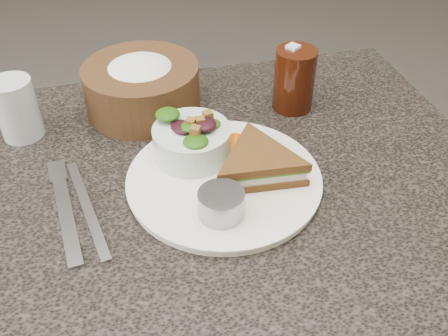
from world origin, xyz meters
TOP-DOWN VIEW (x-y plane):
  - dining_table at (0.00, 0.00)m, footprint 1.00×0.70m
  - dinner_plate at (0.07, -0.01)m, footprint 0.29×0.29m
  - sandwich at (0.12, -0.02)m, footprint 0.17×0.17m
  - salad_bowl at (0.03, 0.05)m, footprint 0.14×0.14m
  - dressing_ramekin at (0.04, -0.09)m, footprint 0.08×0.08m
  - orange_wedge at (0.10, 0.05)m, footprint 0.10×0.10m
  - fork at (-0.17, -0.02)m, footprint 0.04×0.20m
  - knife at (-0.14, -0.02)m, footprint 0.06×0.22m
  - bread_basket at (-0.03, 0.23)m, footprint 0.25×0.25m
  - cola_glass at (0.24, 0.17)m, footprint 0.07×0.07m
  - water_glass at (-0.24, 0.20)m, footprint 0.07×0.07m

SIDE VIEW (x-z plane):
  - dining_table at x=0.00m, z-range 0.00..0.75m
  - knife at x=-0.14m, z-range 0.75..0.75m
  - fork at x=-0.17m, z-range 0.75..0.76m
  - dinner_plate at x=0.07m, z-range 0.75..0.76m
  - orange_wedge at x=0.10m, z-range 0.76..0.79m
  - dressing_ramekin at x=0.04m, z-range 0.76..0.80m
  - sandwich at x=0.12m, z-range 0.76..0.81m
  - salad_bowl at x=0.03m, z-range 0.76..0.83m
  - water_glass at x=-0.24m, z-range 0.75..0.85m
  - bread_basket at x=-0.03m, z-range 0.75..0.87m
  - cola_glass at x=0.24m, z-range 0.75..0.88m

